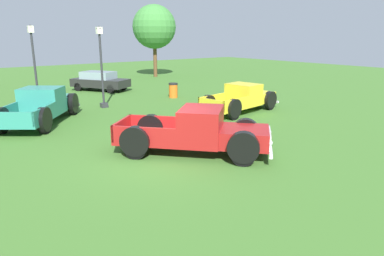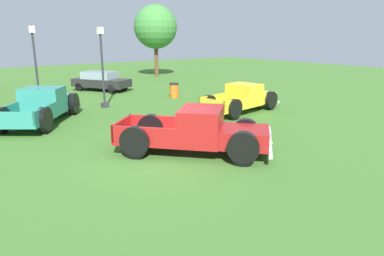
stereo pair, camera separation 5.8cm
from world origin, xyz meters
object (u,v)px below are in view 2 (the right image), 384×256
at_px(pickup_truck_behind_left, 44,105).
at_px(pickup_truck_behind_right, 245,98).
at_px(lamp_post_near, 102,66).
at_px(pickup_truck_foreground, 203,132).
at_px(sedan_distant_a, 101,81).
at_px(oak_tree_west, 156,27).
at_px(lamp_post_far, 36,65).
at_px(trash_can, 174,90).

bearing_deg(pickup_truck_behind_left, pickup_truck_behind_right, -23.86).
bearing_deg(lamp_post_near, pickup_truck_behind_left, -158.21).
bearing_deg(pickup_truck_foreground, sedan_distant_a, 79.73).
distance_m(pickup_truck_behind_left, oak_tree_west, 19.16).
distance_m(sedan_distant_a, lamp_post_near, 6.61).
xyz_separation_m(pickup_truck_foreground, lamp_post_far, (-2.35, 11.93, 1.60)).
xyz_separation_m(sedan_distant_a, oak_tree_west, (7.94, 5.27, 3.99)).
xyz_separation_m(sedan_distant_a, lamp_post_far, (-5.17, -3.63, 1.63)).
bearing_deg(lamp_post_far, pickup_truck_behind_right, -42.83).
xyz_separation_m(pickup_truck_behind_left, lamp_post_near, (3.57, 1.43, 1.56)).
bearing_deg(pickup_truck_behind_right, pickup_truck_foreground, -146.12).
bearing_deg(lamp_post_near, sedan_distant_a, 69.12).
xyz_separation_m(sedan_distant_a, lamp_post_near, (-2.29, -6.00, 1.60)).
relative_size(pickup_truck_behind_right, sedan_distant_a, 1.13).
bearing_deg(sedan_distant_a, lamp_post_far, -144.92).
height_order(pickup_truck_foreground, pickup_truck_behind_right, pickup_truck_foreground).
height_order(lamp_post_near, trash_can, lamp_post_near).
height_order(lamp_post_far, oak_tree_west, oak_tree_west).
relative_size(lamp_post_far, oak_tree_west, 0.66).
bearing_deg(pickup_truck_behind_left, trash_can, 11.60).
bearing_deg(trash_can, lamp_post_near, -176.32).
relative_size(pickup_truck_behind_left, pickup_truck_behind_right, 1.06).
distance_m(sedan_distant_a, lamp_post_far, 6.53).
bearing_deg(lamp_post_near, pickup_truck_behind_right, -44.51).
xyz_separation_m(pickup_truck_behind_right, sedan_distant_a, (-3.28, 11.47, 0.03)).
bearing_deg(oak_tree_west, lamp_post_near, -132.23).
relative_size(pickup_truck_foreground, lamp_post_near, 1.15).
distance_m(pickup_truck_behind_right, trash_can, 5.83).
bearing_deg(lamp_post_near, oak_tree_west, 47.77).
distance_m(lamp_post_near, lamp_post_far, 3.73).
distance_m(lamp_post_far, trash_can, 8.30).
xyz_separation_m(pickup_truck_behind_right, oak_tree_west, (4.66, 16.73, 4.01)).
distance_m(pickup_truck_foreground, sedan_distant_a, 15.81).
height_order(pickup_truck_foreground, pickup_truck_behind_left, pickup_truck_behind_left).
height_order(pickup_truck_behind_left, sedan_distant_a, pickup_truck_behind_left).
bearing_deg(pickup_truck_foreground, lamp_post_far, 101.16).
relative_size(pickup_truck_behind_left, oak_tree_west, 0.78).
bearing_deg(pickup_truck_foreground, pickup_truck_behind_right, 33.88).
height_order(pickup_truck_behind_left, lamp_post_near, lamp_post_near).
bearing_deg(pickup_truck_behind_left, lamp_post_near, 21.79).
xyz_separation_m(pickup_truck_behind_left, lamp_post_far, (0.69, 3.79, 1.59)).
bearing_deg(pickup_truck_foreground, lamp_post_near, 86.81).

